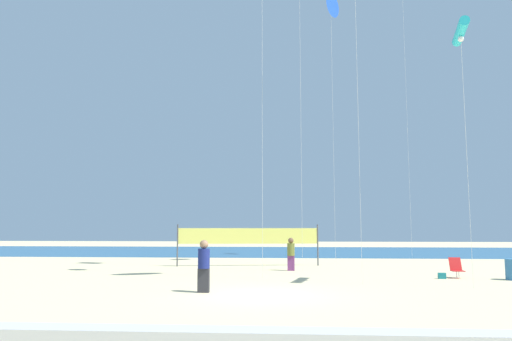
{
  "coord_description": "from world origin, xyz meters",
  "views": [
    {
      "loc": [
        1.09,
        -16.41,
        2.24
      ],
      "look_at": [
        -0.86,
        9.9,
        5.31
      ],
      "focal_mm": 34.15,
      "sensor_mm": 36.0,
      "label": 1
    }
  ],
  "objects_px": {
    "beachgoer_navy_shirt": "(204,264)",
    "volleyball_net": "(248,237)",
    "folding_beach_chair": "(456,267)",
    "kite_cyan_tube": "(461,32)",
    "beach_handbag": "(442,276)",
    "kite_blue_delta": "(331,7)",
    "beachgoer_olive_shirt": "(291,253)"
  },
  "relations": [
    {
      "from": "beachgoer_navy_shirt",
      "to": "beach_handbag",
      "type": "xyz_separation_m",
      "value": [
        9.56,
        5.17,
        -0.83
      ]
    },
    {
      "from": "beachgoer_navy_shirt",
      "to": "kite_cyan_tube",
      "type": "distance_m",
      "value": 13.28
    },
    {
      "from": "beachgoer_olive_shirt",
      "to": "kite_blue_delta",
      "type": "xyz_separation_m",
      "value": [
        2.68,
        4.52,
        15.46
      ]
    },
    {
      "from": "beachgoer_olive_shirt",
      "to": "folding_beach_chair",
      "type": "bearing_deg",
      "value": -86.53
    },
    {
      "from": "volleyball_net",
      "to": "kite_blue_delta",
      "type": "relative_size",
      "value": 0.48
    },
    {
      "from": "beachgoer_navy_shirt",
      "to": "volleyball_net",
      "type": "height_order",
      "value": "volleyball_net"
    },
    {
      "from": "beachgoer_navy_shirt",
      "to": "kite_blue_delta",
      "type": "relative_size",
      "value": 0.1
    },
    {
      "from": "folding_beach_chair",
      "to": "kite_cyan_tube",
      "type": "xyz_separation_m",
      "value": [
        -0.62,
        -3.74,
        9.35
      ]
    },
    {
      "from": "beachgoer_olive_shirt",
      "to": "beach_handbag",
      "type": "bearing_deg",
      "value": -92.05
    },
    {
      "from": "beachgoer_navy_shirt",
      "to": "folding_beach_chair",
      "type": "xyz_separation_m",
      "value": [
        10.34,
        5.63,
        -0.49
      ]
    },
    {
      "from": "beachgoer_olive_shirt",
      "to": "volleyball_net",
      "type": "height_order",
      "value": "volleyball_net"
    },
    {
      "from": "kite_cyan_tube",
      "to": "volleyball_net",
      "type": "bearing_deg",
      "value": 133.51
    },
    {
      "from": "kite_blue_delta",
      "to": "folding_beach_chair",
      "type": "bearing_deg",
      "value": -58.41
    },
    {
      "from": "beachgoer_olive_shirt",
      "to": "kite_blue_delta",
      "type": "relative_size",
      "value": 0.1
    },
    {
      "from": "folding_beach_chair",
      "to": "kite_cyan_tube",
      "type": "relative_size",
      "value": 0.09
    },
    {
      "from": "folding_beach_chair",
      "to": "beachgoer_navy_shirt",
      "type": "bearing_deg",
      "value": 176.01
    },
    {
      "from": "volleyball_net",
      "to": "beachgoer_olive_shirt",
      "type": "bearing_deg",
      "value": -49.36
    },
    {
      "from": "beach_handbag",
      "to": "volleyball_net",
      "type": "bearing_deg",
      "value": 144.74
    },
    {
      "from": "beachgoer_olive_shirt",
      "to": "folding_beach_chair",
      "type": "distance_m",
      "value": 7.97
    },
    {
      "from": "beach_handbag",
      "to": "beachgoer_navy_shirt",
      "type": "bearing_deg",
      "value": -151.59
    },
    {
      "from": "volleyball_net",
      "to": "kite_cyan_tube",
      "type": "bearing_deg",
      "value": -46.49
    },
    {
      "from": "kite_blue_delta",
      "to": "kite_cyan_tube",
      "type": "bearing_deg",
      "value": -70.38
    },
    {
      "from": "kite_blue_delta",
      "to": "beachgoer_olive_shirt",
      "type": "bearing_deg",
      "value": -120.65
    },
    {
      "from": "folding_beach_chair",
      "to": "kite_blue_delta",
      "type": "bearing_deg",
      "value": 89.03
    },
    {
      "from": "beachgoer_navy_shirt",
      "to": "beachgoer_olive_shirt",
      "type": "xyz_separation_m",
      "value": [
        2.99,
        8.68,
        -0.06
      ]
    },
    {
      "from": "beachgoer_olive_shirt",
      "to": "kite_cyan_tube",
      "type": "xyz_separation_m",
      "value": [
        6.72,
        -6.8,
        8.91
      ]
    },
    {
      "from": "beach_handbag",
      "to": "kite_cyan_tube",
      "type": "distance_m",
      "value": 10.23
    },
    {
      "from": "volleyball_net",
      "to": "kite_blue_delta",
      "type": "bearing_deg",
      "value": 17.63
    },
    {
      "from": "folding_beach_chair",
      "to": "beach_handbag",
      "type": "xyz_separation_m",
      "value": [
        -0.77,
        -0.45,
        -0.34
      ]
    },
    {
      "from": "folding_beach_chair",
      "to": "beach_handbag",
      "type": "height_order",
      "value": "folding_beach_chair"
    },
    {
      "from": "volleyball_net",
      "to": "folding_beach_chair",
      "type": "bearing_deg",
      "value": -31.18
    },
    {
      "from": "beachgoer_navy_shirt",
      "to": "volleyball_net",
      "type": "relative_size",
      "value": 0.22
    }
  ]
}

